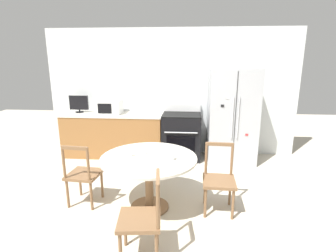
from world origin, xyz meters
TOP-DOWN VIEW (x-y plane):
  - ground_plane at (0.00, 0.00)m, footprint 14.00×14.00m
  - back_wall at (0.00, 2.65)m, footprint 5.20×0.10m
  - kitchen_counter at (-1.18, 2.29)m, footprint 2.07×0.64m
  - refrigerator at (1.23, 2.20)m, footprint 0.91×0.78m
  - oven_range at (0.25, 2.26)m, footprint 0.77×0.68m
  - microwave at (-1.22, 2.28)m, footprint 0.47×0.40m
  - countertop_tv at (-1.89, 2.34)m, footprint 0.39×0.16m
  - dining_table at (-0.12, 0.32)m, footprint 1.27×1.27m
  - dining_chair_near at (-0.05, -0.60)m, footprint 0.46×0.46m
  - dining_chair_right at (0.80, 0.34)m, footprint 0.44×0.44m
  - dining_chair_left at (-1.05, 0.35)m, footprint 0.46×0.46m
  - candle_glass at (0.18, 0.24)m, footprint 0.08×0.08m
  - mail_stack at (-0.32, 0.51)m, footprint 0.33×0.37m

SIDE VIEW (x-z plane):
  - ground_plane at x=0.00m, z-range 0.00..0.00m
  - dining_chair_near at x=-0.05m, z-range -0.02..0.89m
  - dining_chair_right at x=0.80m, z-range -0.02..0.89m
  - dining_chair_left at x=-1.05m, z-range -0.02..0.89m
  - kitchen_counter at x=-1.18m, z-range 0.00..0.90m
  - oven_range at x=0.25m, z-range -0.07..1.01m
  - dining_table at x=-0.12m, z-range 0.24..0.97m
  - mail_stack at x=-0.32m, z-range 0.74..0.76m
  - candle_glass at x=0.18m, z-range 0.73..0.82m
  - refrigerator at x=1.23m, z-range 0.00..1.82m
  - microwave at x=-1.22m, z-range 0.90..1.18m
  - countertop_tv at x=-1.89m, z-range 0.91..1.27m
  - back_wall at x=0.00m, z-range 0.00..2.60m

